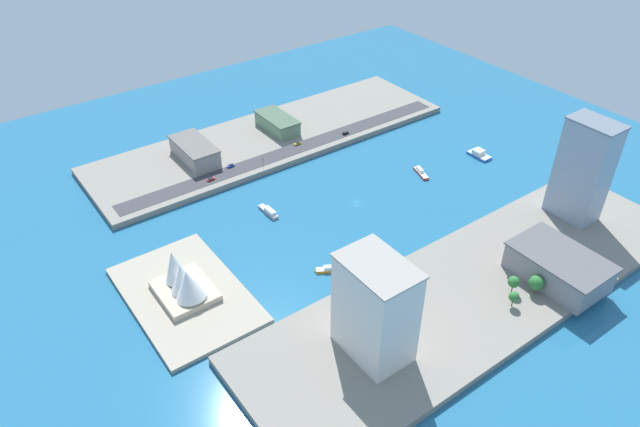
# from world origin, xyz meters

# --- Properties ---
(ground_plane) EXTENTS (440.00, 440.00, 0.00)m
(ground_plane) POSITION_xyz_m (0.00, 0.00, 0.00)
(ground_plane) COLOR #23668E
(quay_west) EXTENTS (70.00, 240.00, 3.46)m
(quay_west) POSITION_xyz_m (-89.08, 0.00, 1.73)
(quay_west) COLOR gray
(quay_west) RESTS_ON ground_plane
(quay_east) EXTENTS (70.00, 240.00, 3.46)m
(quay_east) POSITION_xyz_m (89.08, 0.00, 1.73)
(quay_east) COLOR gray
(quay_east) RESTS_ON ground_plane
(peninsula_point) EXTENTS (74.92, 47.73, 2.00)m
(peninsula_point) POSITION_xyz_m (-13.46, 110.73, 1.00)
(peninsula_point) COLOR #A89E89
(peninsula_point) RESTS_ON ground_plane
(road_strip) EXTENTS (12.30, 228.00, 0.15)m
(road_strip) POSITION_xyz_m (65.03, 0.00, 3.54)
(road_strip) COLOR #38383D
(road_strip) RESTS_ON quay_east
(yacht_sleek_gray) EXTENTS (16.52, 3.82, 3.57)m
(yacht_sleek_gray) POSITION_xyz_m (19.56, 45.92, 1.43)
(yacht_sleek_gray) COLOR #999EA3
(yacht_sleek_gray) RESTS_ON ground_plane
(catamaran_blue) EXTENTS (16.16, 7.23, 4.32)m
(catamaran_blue) POSITION_xyz_m (-5.43, -94.10, 1.59)
(catamaran_blue) COLOR blue
(catamaran_blue) RESTS_ON ground_plane
(tugboat_red) EXTENTS (15.55, 7.87, 3.04)m
(tugboat_red) POSITION_xyz_m (0.57, -49.78, 1.07)
(tugboat_red) COLOR red
(tugboat_red) RESTS_ON ground_plane
(water_taxi_orange) EXTENTS (7.97, 10.56, 3.03)m
(water_taxi_orange) POSITION_xyz_m (-37.15, 48.60, 1.11)
(water_taxi_orange) COLOR orange
(water_taxi_orange) RESTS_ON ground_plane
(terminal_long_green) EXTENTS (33.78, 16.18, 9.33)m
(terminal_long_green) POSITION_xyz_m (94.26, -7.75, 8.16)
(terminal_long_green) COLOR slate
(terminal_long_green) RESTS_ON quay_east
(hotel_broad_white) EXTENTS (31.02, 21.05, 44.49)m
(hotel_broad_white) POSITION_xyz_m (-89.11, 63.87, 25.74)
(hotel_broad_white) COLOR silver
(hotel_broad_white) RESTS_ON quay_west
(carpark_squat_concrete) EXTENTS (36.91, 18.07, 10.56)m
(carpark_squat_concrete) POSITION_xyz_m (91.37, 53.84, 8.77)
(carpark_squat_concrete) COLOR gray
(carpark_squat_concrete) RESTS_ON quay_east
(warehouse_low_gray) EXTENTS (43.14, 27.87, 13.82)m
(warehouse_low_gray) POSITION_xyz_m (-106.41, -32.24, 10.40)
(warehouse_low_gray) COLOR gray
(warehouse_low_gray) RESTS_ON quay_west
(tower_tall_glass) EXTENTS (25.49, 16.54, 54.66)m
(tower_tall_glass) POSITION_xyz_m (-79.36, -82.01, 30.83)
(tower_tall_glass) COLOR #8C9EB2
(tower_tall_glass) RESTS_ON quay_west
(hatchback_blue) EXTENTS (1.80, 4.63, 1.70)m
(hatchback_blue) POSITION_xyz_m (69.49, 41.40, 4.43)
(hatchback_blue) COLOR black
(hatchback_blue) RESTS_ON road_strip
(taxi_yellow_cab) EXTENTS (1.96, 4.72, 1.56)m
(taxi_yellow_cab) POSITION_xyz_m (68.85, -6.68, 4.38)
(taxi_yellow_cab) COLOR black
(taxi_yellow_cab) RESTS_ON road_strip
(suv_black) EXTENTS (2.13, 4.52, 1.57)m
(suv_black) POSITION_xyz_m (61.97, -40.06, 4.38)
(suv_black) COLOR black
(suv_black) RESTS_ON road_strip
(pickup_red) EXTENTS (2.13, 4.83, 1.51)m
(pickup_red) POSITION_xyz_m (63.12, 58.05, 4.36)
(pickup_red) COLOR black
(pickup_red) RESTS_ON road_strip
(traffic_light_waterfront) EXTENTS (0.36, 0.36, 6.50)m
(traffic_light_waterfront) POSITION_xyz_m (57.43, 25.98, 7.80)
(traffic_light_waterfront) COLOR black
(traffic_light_waterfront) RESTS_ON quay_east
(opera_landmark) EXTENTS (29.34, 23.39, 18.63)m
(opera_landmark) POSITION_xyz_m (-13.48, 110.73, 9.90)
(opera_landmark) COLOR #BCAD93
(opera_landmark) RESTS_ON peninsula_point
(park_tree_cluster) EXTENTS (12.26, 20.74, 9.32)m
(park_tree_cluster) POSITION_xyz_m (-105.19, -11.71, 9.35)
(park_tree_cluster) COLOR brown
(park_tree_cluster) RESTS_ON quay_west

